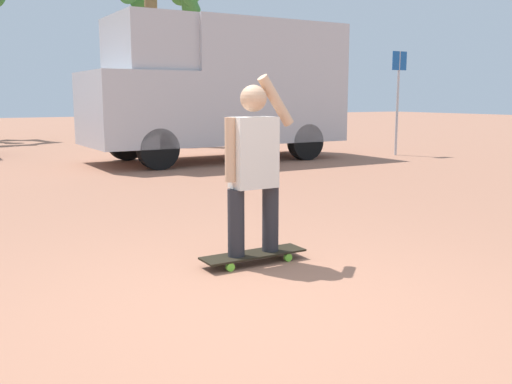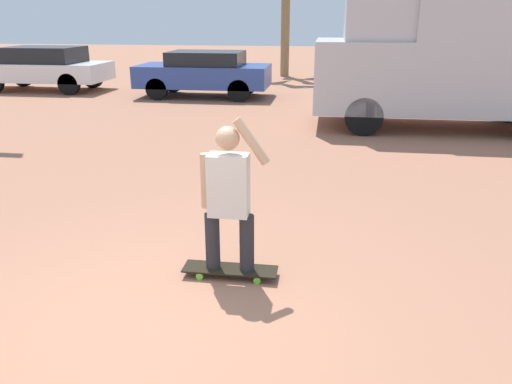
# 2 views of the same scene
# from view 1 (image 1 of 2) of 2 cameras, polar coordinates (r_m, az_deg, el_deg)

# --- Properties ---
(ground_plane) EXTENTS (80.00, 80.00, 0.00)m
(ground_plane) POSITION_cam_1_polar(r_m,az_deg,el_deg) (3.82, 0.26, -11.87)
(ground_plane) COLOR #A36B51
(skateboard) EXTENTS (0.92, 0.25, 0.09)m
(skateboard) POSITION_cam_1_polar(r_m,az_deg,el_deg) (4.86, -0.25, -6.30)
(skateboard) COLOR black
(skateboard) RESTS_ON ground_plane
(person_skateboarder) EXTENTS (0.65, 0.22, 1.49)m
(person_skateboarder) POSITION_cam_1_polar(r_m,az_deg,el_deg) (4.71, -0.27, 3.08)
(person_skateboarder) COLOR #28282D
(person_skateboarder) RESTS_ON skateboard
(camper_van) EXTENTS (5.66, 2.25, 3.03)m
(camper_van) POSITION_cam_1_polar(r_m,az_deg,el_deg) (12.88, -3.57, 10.55)
(camper_van) COLOR black
(camper_van) RESTS_ON ground_plane
(street_sign) EXTENTS (0.44, 0.06, 2.48)m
(street_sign) POSITION_cam_1_polar(r_m,az_deg,el_deg) (14.33, 14.03, 9.94)
(street_sign) COLOR #B7B7BC
(street_sign) RESTS_ON ground_plane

